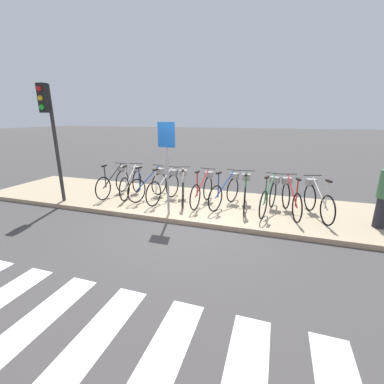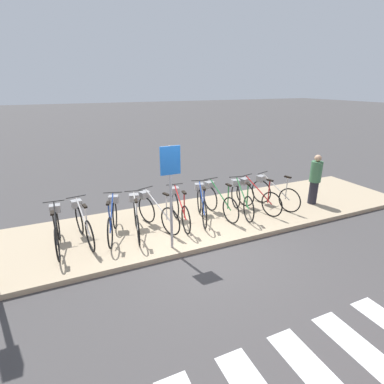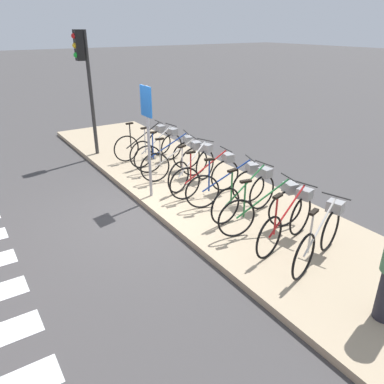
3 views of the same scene
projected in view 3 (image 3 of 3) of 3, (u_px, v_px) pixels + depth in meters
ground_plane at (154, 215)px, 7.60m from camera, size 120.00×120.00×0.00m
sidewalk at (212, 196)px, 8.31m from camera, size 14.44×2.94×0.12m
parked_bicycle_0 at (146, 142)px, 10.35m from camera, size 0.46×1.72×1.06m
parked_bicycle_1 at (159, 146)px, 9.98m from camera, size 0.46×1.71×1.06m
parked_bicycle_2 at (171, 153)px, 9.43m from camera, size 0.62×1.66×1.06m
parked_bicycle_3 at (178, 160)px, 8.96m from camera, size 0.48×1.70×1.06m
parked_bicycle_4 at (195, 166)px, 8.60m from camera, size 0.69×1.64×1.06m
parked_bicycle_5 at (209, 175)px, 8.09m from camera, size 0.46×1.72×1.06m
parked_bicycle_6 at (230, 184)px, 7.60m from camera, size 0.65×1.65×1.06m
parked_bicycle_7 at (248, 193)px, 7.20m from camera, size 0.46×1.72×1.06m
parked_bicycle_8 at (266, 208)px, 6.63m from camera, size 0.52×1.69×1.06m
parked_bicycle_9 at (289, 219)px, 6.24m from camera, size 0.56×1.68×1.06m
parked_bicycle_10 at (321, 235)px, 5.77m from camera, size 0.64×1.66×1.06m
traffic_light at (84, 68)px, 9.87m from camera, size 0.24×0.40×3.32m
sign_post at (147, 124)px, 7.55m from camera, size 0.44×0.07×2.34m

